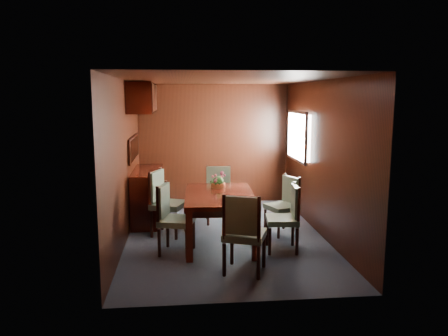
{
  "coord_description": "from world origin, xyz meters",
  "views": [
    {
      "loc": [
        -0.67,
        -6.53,
        2.14
      ],
      "look_at": [
        0.0,
        0.14,
        1.05
      ],
      "focal_mm": 35.0,
      "sensor_mm": 36.0,
      "label": 1
    }
  ],
  "objects": [
    {
      "name": "sideboard",
      "position": [
        -1.25,
        1.0,
        0.45
      ],
      "size": [
        0.48,
        1.4,
        0.9
      ],
      "primitive_type": "cube",
      "color": "#350D06",
      "rests_on": "ground"
    },
    {
      "name": "dining_table",
      "position": [
        -0.11,
        -0.32,
        0.64
      ],
      "size": [
        1.06,
        1.64,
        0.75
      ],
      "rotation": [
        0.0,
        0.0,
        -0.04
      ],
      "color": "#350D06",
      "rests_on": "ground"
    },
    {
      "name": "ground",
      "position": [
        0.0,
        0.0,
        0.0
      ],
      "size": [
        4.5,
        4.5,
        0.0
      ],
      "primitive_type": "plane",
      "color": "#303742",
      "rests_on": "ground"
    },
    {
      "name": "chair_right_near",
      "position": [
        0.8,
        -0.74,
        0.53
      ],
      "size": [
        0.48,
        0.49,
        0.95
      ],
      "rotation": [
        0.0,
        0.0,
        1.46
      ],
      "color": "black",
      "rests_on": "ground"
    },
    {
      "name": "room_shell",
      "position": [
        -0.1,
        0.33,
        1.63
      ],
      "size": [
        3.06,
        4.52,
        2.41
      ],
      "color": "black",
      "rests_on": "ground"
    },
    {
      "name": "chair_head",
      "position": [
        0.07,
        -1.51,
        0.56
      ],
      "size": [
        0.61,
        0.6,
        1.01
      ],
      "rotation": [
        0.0,
        0.0,
        -0.35
      ],
      "color": "black",
      "rests_on": "ground"
    },
    {
      "name": "chair_right_far",
      "position": [
        0.97,
        0.06,
        0.51
      ],
      "size": [
        0.55,
        0.56,
        0.92
      ],
      "rotation": [
        0.0,
        0.0,
        1.95
      ],
      "color": "black",
      "rests_on": "ground"
    },
    {
      "name": "chair_foot",
      "position": [
        -0.02,
        0.84,
        0.54
      ],
      "size": [
        0.47,
        0.45,
        0.97
      ],
      "rotation": [
        0.0,
        0.0,
        3.12
      ],
      "color": "black",
      "rests_on": "ground"
    },
    {
      "name": "chair_left_near",
      "position": [
        -0.81,
        -0.66,
        0.54
      ],
      "size": [
        0.55,
        0.56,
        0.98
      ],
      "rotation": [
        0.0,
        0.0,
        -1.83
      ],
      "color": "black",
      "rests_on": "ground"
    },
    {
      "name": "flower_centerpiece",
      "position": [
        -0.09,
        0.12,
        0.87
      ],
      "size": [
        0.24,
        0.24,
        0.24
      ],
      "color": "#CA753D",
      "rests_on": "dining_table"
    },
    {
      "name": "chair_left_far",
      "position": [
        -0.94,
        0.19,
        0.57
      ],
      "size": [
        0.61,
        0.62,
        1.03
      ],
      "rotation": [
        0.0,
        0.0,
        -1.94
      ],
      "color": "black",
      "rests_on": "ground"
    }
  ]
}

